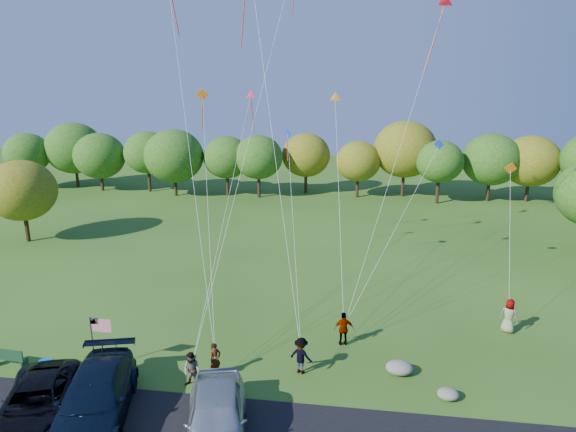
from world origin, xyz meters
The scene contains 16 objects.
ground centered at (0.00, 0.00, 0.00)m, with size 140.00×140.00×0.00m, color #2A5217.
treeline centered at (0.55, 36.38, 4.75)m, with size 74.59×28.00×8.18m.
minivan_dark centered at (-6.90, -3.61, 0.87)m, with size 2.68×5.80×1.61m, color black.
minivan_navy centered at (-4.58, -3.21, 1.02)m, with size 2.70×6.63×1.92m, color black.
minivan_silver centered at (0.62, -3.73, 1.05)m, with size 2.33×5.78×1.97m, color #AEB3B9.
flyer_a centered at (-0.67, 0.65, 0.82)m, with size 0.60×0.39×1.65m, color #4C4C59.
flyer_b centered at (-1.46, -0.39, 0.85)m, with size 0.82×0.64×1.69m, color #4C4C59.
flyer_c centered at (3.28, 1.45, 0.90)m, with size 1.16×0.67×1.79m, color #4C4C59.
flyer_d centered at (5.17, 4.36, 0.91)m, with size 1.07×0.44×1.82m, color #4C4C59.
flyer_e centered at (14.06, 7.01, 0.96)m, with size 0.94×0.61×1.92m, color #4C4C59.
park_bench centered at (-10.77, -0.14, 0.55)m, with size 1.88×0.53×1.04m.
trash_barrel centered at (-8.39, -0.70, 0.46)m, with size 0.61×0.61×0.92m, color #0B5BAB.
flag_assembly centered at (-6.18, 0.25, 2.12)m, with size 1.03×0.67×2.80m.
boulder_near centered at (7.89, 1.99, 0.32)m, with size 1.29×1.01×0.64m, color gray.
boulder_far centered at (9.87, 0.28, 0.25)m, with size 0.95×0.79×0.49m, color slate.
kites_aloft centered at (1.42, 12.26, 17.76)m, with size 20.20×7.86×14.62m.
Camera 1 is at (5.69, -19.96, 13.68)m, focal length 32.00 mm.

